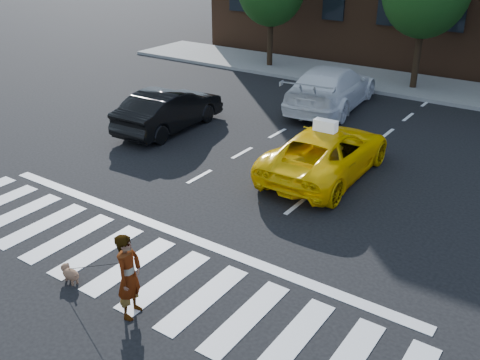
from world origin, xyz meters
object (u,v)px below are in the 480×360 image
object	(u,v)px
woman	(129,276)
dog	(70,273)
black_sedan	(169,109)
taxi	(327,152)
white_suv	(331,87)

from	to	relation	value
woman	dog	xyz separation A→B (m)	(-1.79, 0.02, -0.65)
black_sedan	dog	distance (m)	9.22
taxi	black_sedan	size ratio (longest dim) A/B	1.12
woman	taxi	bearing A→B (deg)	-16.10
taxi	black_sedan	world-z (taller)	black_sedan
taxi	white_suv	distance (m)	6.54
taxi	white_suv	xyz separation A→B (m)	(-2.73, 5.94, 0.14)
dog	woman	bearing A→B (deg)	9.78
white_suv	taxi	bearing A→B (deg)	108.18
woman	black_sedan	bearing A→B (deg)	22.31
taxi	woman	size ratio (longest dim) A/B	2.97
taxi	dog	size ratio (longest dim) A/B	8.51
black_sedan	dog	bearing A→B (deg)	115.93
taxi	woman	bearing A→B (deg)	87.74
woman	dog	world-z (taller)	woman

